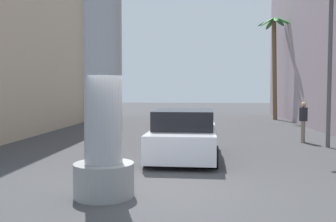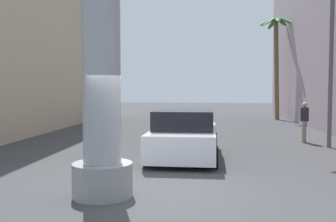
{
  "view_description": "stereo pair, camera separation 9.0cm",
  "coord_description": "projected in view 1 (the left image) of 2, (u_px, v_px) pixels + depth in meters",
  "views": [
    {
      "loc": [
        0.96,
        -8.0,
        2.22
      ],
      "look_at": [
        0.0,
        3.3,
        1.57
      ],
      "focal_mm": 40.0,
      "sensor_mm": 36.0,
      "label": 1
    },
    {
      "loc": [
        1.05,
        -8.0,
        2.22
      ],
      "look_at": [
        0.0,
        3.3,
        1.57
      ],
      "focal_mm": 40.0,
      "sensor_mm": 36.0,
      "label": 2
    }
  ],
  "objects": [
    {
      "name": "street_lamp",
      "position": [
        318.0,
        35.0,
        14.16
      ],
      "size": [
        2.9,
        0.28,
        6.97
      ],
      "color": "#59595E",
      "rests_on": "ground"
    },
    {
      "name": "palm_tree_far_left",
      "position": [
        94.0,
        42.0,
        25.74
      ],
      "size": [
        2.89,
        2.79,
        9.6
      ],
      "color": "brown",
      "rests_on": "ground"
    },
    {
      "name": "pedestrian_mid_right",
      "position": [
        303.0,
        119.0,
        15.67
      ],
      "size": [
        0.45,
        0.45,
        1.69
      ],
      "color": "gray",
      "rests_on": "ground"
    },
    {
      "name": "palm_tree_far_right",
      "position": [
        275.0,
        53.0,
        27.4
      ],
      "size": [
        2.58,
        2.63,
        7.52
      ],
      "color": "brown",
      "rests_on": "ground"
    },
    {
      "name": "ground_plane",
      "position": [
        180.0,
        135.0,
        18.12
      ],
      "size": [
        90.12,
        90.12,
        0.0
      ],
      "primitive_type": "plane",
      "color": "#424244"
    },
    {
      "name": "car_lead",
      "position": [
        184.0,
        135.0,
        12.2
      ],
      "size": [
        2.24,
        4.65,
        1.56
      ],
      "color": "black",
      "rests_on": "ground"
    }
  ]
}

